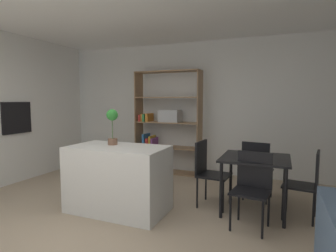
{
  "coord_description": "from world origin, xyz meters",
  "views": [
    {
      "loc": [
        1.96,
        -2.76,
        1.56
      ],
      "look_at": [
        0.35,
        1.14,
        1.17
      ],
      "focal_mm": 29.36,
      "sensor_mm": 36.0,
      "label": 1
    }
  ],
  "objects_px": {
    "dining_chair_near": "(252,183)",
    "dining_chair_far": "(257,166)",
    "open_bookshelf": "(165,124)",
    "built_in_oven": "(17,118)",
    "kitchen_island": "(118,179)",
    "dining_chair_island_side": "(207,168)",
    "dining_table": "(255,164)",
    "dining_chair_window_side": "(308,180)",
    "potted_plant_on_island": "(112,122)"
  },
  "relations": [
    {
      "from": "potted_plant_on_island",
      "to": "dining_table",
      "type": "relative_size",
      "value": 0.57
    },
    {
      "from": "potted_plant_on_island",
      "to": "dining_table",
      "type": "height_order",
      "value": "potted_plant_on_island"
    },
    {
      "from": "dining_chair_island_side",
      "to": "kitchen_island",
      "type": "bearing_deg",
      "value": 126.46
    },
    {
      "from": "built_in_oven",
      "to": "dining_chair_window_side",
      "type": "relative_size",
      "value": 0.65
    },
    {
      "from": "potted_plant_on_island",
      "to": "dining_chair_near",
      "type": "xyz_separation_m",
      "value": [
        1.95,
        0.13,
        -0.7
      ]
    },
    {
      "from": "kitchen_island",
      "to": "potted_plant_on_island",
      "type": "height_order",
      "value": "potted_plant_on_island"
    },
    {
      "from": "dining_table",
      "to": "dining_chair_island_side",
      "type": "xyz_separation_m",
      "value": [
        -0.68,
        0.01,
        -0.12
      ]
    },
    {
      "from": "dining_table",
      "to": "dining_chair_window_side",
      "type": "bearing_deg",
      "value": -1.2
    },
    {
      "from": "dining_chair_near",
      "to": "kitchen_island",
      "type": "bearing_deg",
      "value": -164.98
    },
    {
      "from": "open_bookshelf",
      "to": "dining_chair_near",
      "type": "height_order",
      "value": "open_bookshelf"
    },
    {
      "from": "dining_chair_far",
      "to": "dining_chair_island_side",
      "type": "height_order",
      "value": "dining_chair_island_side"
    },
    {
      "from": "potted_plant_on_island",
      "to": "kitchen_island",
      "type": "bearing_deg",
      "value": -34.22
    },
    {
      "from": "dining_chair_window_side",
      "to": "potted_plant_on_island",
      "type": "bearing_deg",
      "value": -69.3
    },
    {
      "from": "dining_chair_window_side",
      "to": "dining_chair_island_side",
      "type": "relative_size",
      "value": 0.95
    },
    {
      "from": "dining_table",
      "to": "dining_chair_window_side",
      "type": "relative_size",
      "value": 0.99
    },
    {
      "from": "potted_plant_on_island",
      "to": "dining_chair_far",
      "type": "bearing_deg",
      "value": 28.6
    },
    {
      "from": "dining_chair_near",
      "to": "dining_chair_far",
      "type": "height_order",
      "value": "dining_chair_far"
    },
    {
      "from": "open_bookshelf",
      "to": "kitchen_island",
      "type": "bearing_deg",
      "value": -84.05
    },
    {
      "from": "potted_plant_on_island",
      "to": "open_bookshelf",
      "type": "height_order",
      "value": "open_bookshelf"
    },
    {
      "from": "potted_plant_on_island",
      "to": "dining_chair_window_side",
      "type": "relative_size",
      "value": 0.56
    },
    {
      "from": "potted_plant_on_island",
      "to": "dining_chair_window_side",
      "type": "height_order",
      "value": "potted_plant_on_island"
    },
    {
      "from": "built_in_oven",
      "to": "dining_table",
      "type": "height_order",
      "value": "built_in_oven"
    },
    {
      "from": "open_bookshelf",
      "to": "dining_chair_window_side",
      "type": "xyz_separation_m",
      "value": [
        2.68,
        -1.54,
        -0.52
      ]
    },
    {
      "from": "open_bookshelf",
      "to": "dining_chair_island_side",
      "type": "relative_size",
      "value": 2.27
    },
    {
      "from": "kitchen_island",
      "to": "potted_plant_on_island",
      "type": "xyz_separation_m",
      "value": [
        -0.15,
        0.1,
        0.79
      ]
    },
    {
      "from": "kitchen_island",
      "to": "open_bookshelf",
      "type": "bearing_deg",
      "value": 95.95
    },
    {
      "from": "kitchen_island",
      "to": "open_bookshelf",
      "type": "xyz_separation_m",
      "value": [
        -0.23,
        2.22,
        0.59
      ]
    },
    {
      "from": "potted_plant_on_island",
      "to": "open_bookshelf",
      "type": "xyz_separation_m",
      "value": [
        -0.08,
        2.12,
        -0.19
      ]
    },
    {
      "from": "kitchen_island",
      "to": "dining_table",
      "type": "height_order",
      "value": "kitchen_island"
    },
    {
      "from": "dining_chair_near",
      "to": "dining_chair_window_side",
      "type": "relative_size",
      "value": 1.01
    },
    {
      "from": "open_bookshelf",
      "to": "dining_chair_near",
      "type": "xyz_separation_m",
      "value": [
        2.03,
        -1.99,
        -0.51
      ]
    },
    {
      "from": "dining_table",
      "to": "open_bookshelf",
      "type": "bearing_deg",
      "value": 142.8
    },
    {
      "from": "built_in_oven",
      "to": "dining_chair_far",
      "type": "bearing_deg",
      "value": 9.37
    },
    {
      "from": "dining_chair_island_side",
      "to": "potted_plant_on_island",
      "type": "bearing_deg",
      "value": 119.65
    },
    {
      "from": "dining_table",
      "to": "dining_chair_island_side",
      "type": "distance_m",
      "value": 0.69
    },
    {
      "from": "kitchen_island",
      "to": "dining_chair_near",
      "type": "relative_size",
      "value": 1.49
    },
    {
      "from": "dining_chair_far",
      "to": "dining_chair_island_side",
      "type": "distance_m",
      "value": 0.8
    },
    {
      "from": "kitchen_island",
      "to": "dining_chair_island_side",
      "type": "height_order",
      "value": "dining_chair_island_side"
    },
    {
      "from": "dining_chair_near",
      "to": "dining_chair_window_side",
      "type": "height_order",
      "value": "dining_chair_near"
    },
    {
      "from": "open_bookshelf",
      "to": "dining_chair_window_side",
      "type": "bearing_deg",
      "value": -29.92
    },
    {
      "from": "dining_chair_far",
      "to": "dining_chair_island_side",
      "type": "xyz_separation_m",
      "value": [
        -0.66,
        -0.45,
        0.02
      ]
    },
    {
      "from": "dining_chair_near",
      "to": "dining_chair_far",
      "type": "bearing_deg",
      "value": 99.51
    },
    {
      "from": "open_bookshelf",
      "to": "dining_table",
      "type": "bearing_deg",
      "value": -37.2
    },
    {
      "from": "built_in_oven",
      "to": "dining_chair_island_side",
      "type": "xyz_separation_m",
      "value": [
        3.62,
        0.25,
        -0.67
      ]
    },
    {
      "from": "dining_chair_window_side",
      "to": "kitchen_island",
      "type": "bearing_deg",
      "value": -66.35
    },
    {
      "from": "dining_chair_window_side",
      "to": "dining_table",
      "type": "bearing_deg",
      "value": -82.91
    },
    {
      "from": "dining_chair_island_side",
      "to": "dining_table",
      "type": "bearing_deg",
      "value": -86.3
    },
    {
      "from": "dining_chair_window_side",
      "to": "dining_chair_island_side",
      "type": "height_order",
      "value": "dining_chair_island_side"
    },
    {
      "from": "kitchen_island",
      "to": "dining_chair_island_side",
      "type": "distance_m",
      "value": 1.31
    },
    {
      "from": "built_in_oven",
      "to": "dining_table",
      "type": "bearing_deg",
      "value": 3.27
    }
  ]
}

